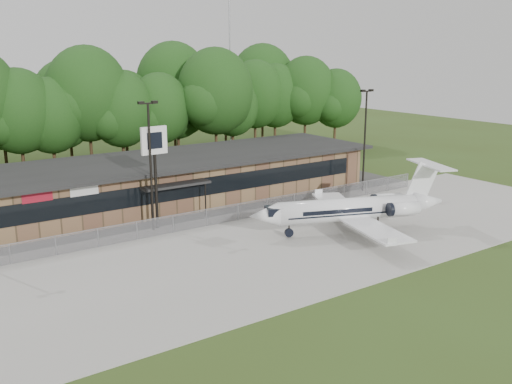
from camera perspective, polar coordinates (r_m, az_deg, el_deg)
ground at (r=35.62m, az=8.75°, el=-9.19°), size 160.00×160.00×0.00m
apron at (r=41.34m, az=1.13°, el=-5.63°), size 64.00×18.00×0.08m
parking_lot at (r=50.68m, az=-6.48°, el=-2.01°), size 50.00×9.00×0.06m
terminal at (r=54.00m, az=-8.78°, el=1.26°), size 41.00×11.65×4.30m
fence at (r=46.70m, az=-3.89°, el=-2.39°), size 46.00×0.04×1.52m
treeline at (r=69.73m, az=-15.53°, el=8.20°), size 72.00×12.00×15.00m
radio_mast at (r=84.45m, az=-2.63°, el=13.01°), size 0.20×0.20×25.00m
light_pole_mid at (r=44.57m, az=-10.53°, el=3.49°), size 1.55×0.30×10.23m
light_pole_right at (r=57.73m, az=10.85°, el=5.83°), size 1.55×0.30×10.23m
business_jet at (r=44.81m, az=9.79°, el=-1.75°), size 15.73×14.07×5.37m
pole_sign at (r=44.98m, az=-10.12°, el=4.02°), size 2.17×0.36×8.24m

